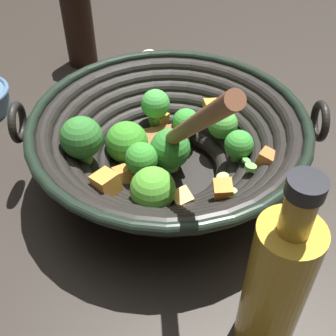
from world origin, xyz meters
TOP-DOWN VIEW (x-y plane):
  - ground_plane at (0.00, 0.00)m, footprint 4.00×4.00m
  - wok at (-0.00, -0.00)m, footprint 0.40×0.37m
  - soy_sauce_bottle at (-0.11, 0.36)m, footprint 0.06×0.06m
  - cooking_oil_bottle at (0.05, -0.24)m, footprint 0.06×0.06m
  - garlic_bulb at (0.02, 0.29)m, footprint 0.05×0.05m

SIDE VIEW (x-z plane):
  - ground_plane at x=0.00m, z-range 0.00..0.00m
  - garlic_bulb at x=0.02m, z-range 0.00..0.05m
  - wok at x=0.00m, z-range -0.06..0.20m
  - soy_sauce_bottle at x=-0.11m, z-range -0.02..0.18m
  - cooking_oil_bottle at x=0.05m, z-range -0.02..0.20m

